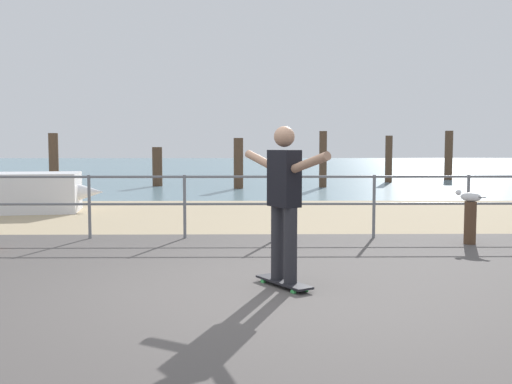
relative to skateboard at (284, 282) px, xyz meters
name	(u,v)px	position (x,y,z in m)	size (l,w,h in m)	color
ground_plane	(229,324)	(-0.55, -1.26, -0.07)	(24.00, 10.00, 0.04)	#514C49
beach_strip	(240,215)	(-0.55, 6.74, -0.07)	(24.00, 6.00, 0.04)	tan
sea_surface	(245,167)	(-0.55, 34.74, -0.07)	(72.00, 50.00, 0.04)	slate
railing_fence	(137,197)	(-2.18, 3.34, 0.63)	(13.90, 0.05, 1.05)	slate
skateboard	(284,282)	(0.00, 0.00, 0.00)	(0.59, 0.78, 0.08)	black
skateboarder	(284,194)	(0.00, 0.00, 0.95)	(0.84, 1.27, 1.65)	#26262B
bollard_short	(470,223)	(3.02, 2.73, 0.27)	(0.18, 0.18, 0.67)	#513826
seagull	(470,197)	(3.00, 2.74, 0.68)	(0.41, 0.35, 0.18)	white
groyne_post_0	(54,163)	(-6.67, 13.14, 0.88)	(0.31, 0.31, 1.90)	#513826
groyne_post_1	(157,167)	(-3.69, 15.54, 0.65)	(0.36, 0.36, 1.44)	#513826
groyne_post_2	(238,164)	(-0.71, 14.27, 0.81)	(0.33, 0.33, 1.76)	#513826
groyne_post_3	(323,160)	(2.27, 14.81, 0.94)	(0.27, 0.27, 2.01)	#513826
groyne_post_4	(389,159)	(5.25, 17.55, 0.88)	(0.28, 0.28, 1.89)	#513826
groyne_post_5	(449,156)	(8.23, 19.26, 0.99)	(0.34, 0.34, 2.12)	#513826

